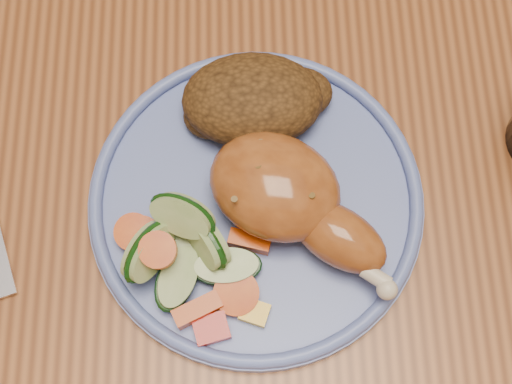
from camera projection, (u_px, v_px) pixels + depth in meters
ground at (292, 301)px, 1.27m from camera, size 4.00×4.00×0.00m
dining_table at (328, 151)px, 0.64m from camera, size 0.90×1.40×0.75m
plate at (256, 202)px, 0.53m from camera, size 0.25×0.25×0.01m
plate_rim at (256, 197)px, 0.52m from camera, size 0.24×0.24×0.01m
chicken_leg at (290, 199)px, 0.50m from camera, size 0.15×0.14×0.05m
rice_pilaf at (255, 100)px, 0.53m from camera, size 0.11×0.08×0.05m
vegetable_pile at (185, 254)px, 0.49m from camera, size 0.11×0.11×0.06m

